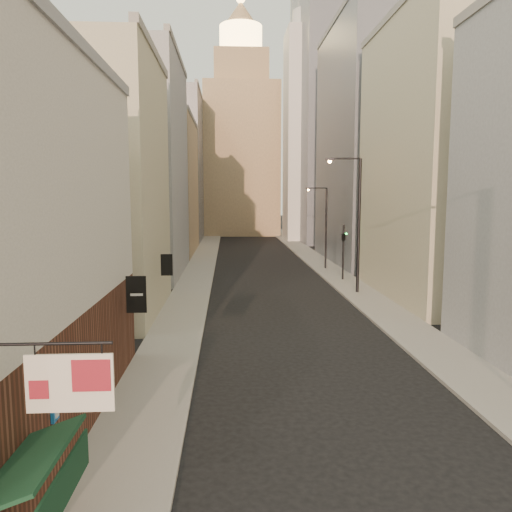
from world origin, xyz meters
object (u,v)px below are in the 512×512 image
Objects in this scene: streetlamp_far at (324,223)px; traffic_light_right at (343,238)px; streetlamp_mid at (355,217)px; white_tower at (310,128)px; clock_tower at (241,142)px.

streetlamp_far is 6.91m from traffic_light_right.
streetlamp_far is 1.67× the size of traffic_light_right.
streetlamp_far is (0.03, 12.58, -1.16)m from streetlamp_mid.
traffic_light_right is (-3.48, -40.84, -14.79)m from white_tower.
clock_tower is 4.33× the size of streetlamp_mid.
traffic_light_right is (0.46, 5.75, -2.10)m from streetlamp_mid.
clock_tower reaches higher than traffic_light_right.
white_tower is 43.58m from traffic_light_right.
streetlamp_mid is (7.06, -60.59, -11.72)m from clock_tower.
white_tower is 4.01× the size of streetlamp_mid.
traffic_light_right is (7.52, -54.84, -13.82)m from clock_tower.
streetlamp_mid is at bearing -94.83° from white_tower.
white_tower reaches higher than streetlamp_far.
white_tower is 4.98× the size of streetlamp_far.
clock_tower reaches higher than white_tower.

